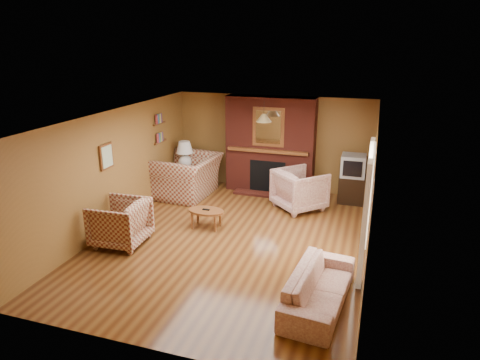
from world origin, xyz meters
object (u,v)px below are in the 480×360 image
(plaid_armchair, at_px, (120,223))
(coffee_table, at_px, (206,213))
(side_table, at_px, (186,178))
(tv_stand, at_px, (351,189))
(floral_armchair, at_px, (300,189))
(table_lamp, at_px, (185,153))
(plaid_loveseat, at_px, (188,176))
(fireplace, at_px, (270,146))
(crt_tv, at_px, (353,166))
(floral_sofa, at_px, (319,288))

(plaid_armchair, distance_m, coffee_table, 1.73)
(side_table, relative_size, tv_stand, 0.87)
(floral_armchair, height_order, table_lamp, table_lamp)
(floral_armchair, bearing_deg, plaid_armchair, 88.31)
(plaid_loveseat, xyz_separation_m, coffee_table, (1.17, -1.67, -0.17))
(plaid_loveseat, relative_size, side_table, 2.74)
(fireplace, bearing_deg, side_table, -165.71)
(fireplace, relative_size, plaid_loveseat, 1.56)
(fireplace, xyz_separation_m, crt_tv, (2.05, -0.19, -0.28))
(floral_sofa, distance_m, floral_armchair, 3.76)
(plaid_loveseat, relative_size, floral_sofa, 0.83)
(tv_stand, height_order, crt_tv, crt_tv)
(coffee_table, relative_size, tv_stand, 1.16)
(floral_sofa, relative_size, crt_tv, 3.32)
(fireplace, xyz_separation_m, table_lamp, (-2.10, -0.53, -0.23))
(floral_sofa, xyz_separation_m, coffee_table, (-2.58, 2.00, 0.06))
(floral_armchair, xyz_separation_m, tv_stand, (1.10, 0.80, -0.14))
(plaid_armchair, bearing_deg, fireplace, 150.23)
(fireplace, height_order, floral_armchair, fireplace)
(coffee_table, bearing_deg, fireplace, 75.31)
(plaid_armchair, height_order, table_lamp, table_lamp)
(plaid_loveseat, height_order, coffee_table, plaid_loveseat)
(fireplace, relative_size, side_table, 4.27)
(fireplace, xyz_separation_m, floral_sofa, (1.90, -4.61, -0.91))
(fireplace, bearing_deg, coffee_table, -104.69)
(fireplace, height_order, crt_tv, fireplace)
(floral_armchair, height_order, crt_tv, crt_tv)
(tv_stand, bearing_deg, coffee_table, -139.65)
(tv_stand, bearing_deg, side_table, -176.42)
(plaid_loveseat, height_order, crt_tv, crt_tv)
(plaid_armchair, distance_m, floral_sofa, 3.94)
(table_lamp, bearing_deg, plaid_armchair, -87.36)
(plaid_loveseat, height_order, floral_sofa, plaid_loveseat)
(coffee_table, height_order, side_table, side_table)
(crt_tv, bearing_deg, floral_armchair, -144.29)
(floral_sofa, height_order, side_table, side_table)
(fireplace, distance_m, floral_sofa, 5.07)
(fireplace, height_order, coffee_table, fireplace)
(coffee_table, bearing_deg, floral_sofa, -37.69)
(tv_stand, bearing_deg, fireplace, 173.61)
(table_lamp, bearing_deg, floral_sofa, -45.53)
(side_table, bearing_deg, table_lamp, 0.00)
(plaid_loveseat, height_order, tv_stand, plaid_loveseat)
(plaid_armchair, bearing_deg, floral_armchair, 131.51)
(plaid_armchair, relative_size, tv_stand, 1.46)
(plaid_loveseat, distance_m, table_lamp, 0.66)
(side_table, bearing_deg, plaid_armchair, -87.36)
(plaid_loveseat, bearing_deg, floral_armchair, 92.34)
(plaid_loveseat, bearing_deg, fireplace, 120.13)
(floral_sofa, distance_m, tv_stand, 4.43)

